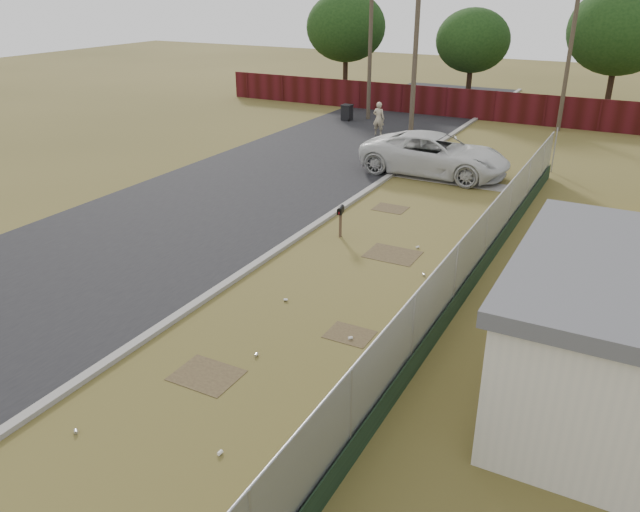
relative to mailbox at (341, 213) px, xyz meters
The scene contains 11 objects.
ground 4.10m from the mailbox, 63.12° to the right, with size 120.00×120.00×0.00m, color brown.
street 6.72m from the mailbox, 137.87° to the left, with size 15.10×60.00×0.12m.
chainlink_fence 5.56m from the mailbox, 27.36° to the right, with size 0.10×27.06×2.02m.
privacy_fence 21.83m from the mailbox, 101.06° to the left, with size 30.00×0.12×1.80m, color #430E13.
utility_poles 17.61m from the mailbox, 96.19° to the left, with size 12.60×8.24×9.00m.
horizon_trees 20.50m from the mailbox, 82.43° to the left, with size 33.32×31.94×7.78m.
mailbox is the anchor object (origin of this frame).
pickup_truck 8.62m from the mailbox, 87.54° to the left, with size 2.97×6.44×1.79m, color silver.
pedestrian 15.37m from the mailbox, 108.44° to the left, with size 0.67×0.44×1.83m, color tan.
trash_bin 19.21m from the mailbox, 115.12° to the left, with size 0.63×0.70×0.96m.
scattered_litter 6.26m from the mailbox, 70.78° to the right, with size 3.61×11.64×0.07m.
Camera 1 is at (6.68, -13.82, 7.80)m, focal length 35.00 mm.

